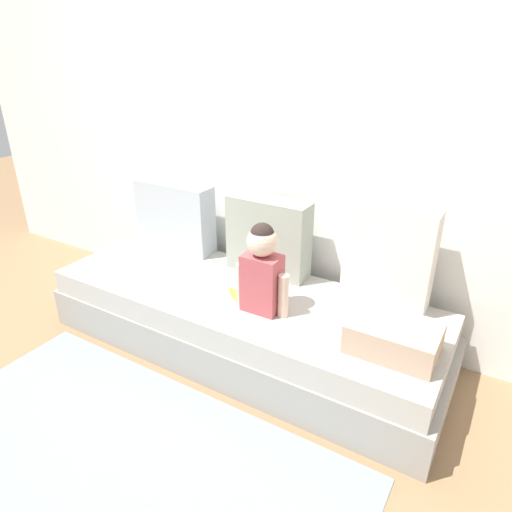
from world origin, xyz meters
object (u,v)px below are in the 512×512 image
(couch, at_px, (242,321))
(toddler, at_px, (262,268))
(throw_pillow_left, at_px, (175,216))
(throw_pillow_right, at_px, (389,257))
(banana, at_px, (236,295))
(throw_pillow_center, at_px, (268,237))
(folded_blanket, at_px, (393,337))

(couch, distance_m, toddler, 0.49)
(couch, bearing_deg, throw_pillow_left, 157.37)
(throw_pillow_right, distance_m, banana, 0.85)
(throw_pillow_right, bearing_deg, toddler, -143.00)
(throw_pillow_left, height_order, toddler, toddler)
(couch, bearing_deg, toddler, -27.40)
(couch, relative_size, throw_pillow_right, 4.22)
(throw_pillow_center, xyz_separation_m, banana, (0.01, -0.38, -0.21))
(throw_pillow_left, height_order, throw_pillow_center, throw_pillow_center)
(couch, relative_size, throw_pillow_left, 4.15)
(throw_pillow_right, xyz_separation_m, folded_blanket, (0.17, -0.40, -0.21))
(throw_pillow_left, xyz_separation_m, toddler, (0.92, -0.40, 0.02))
(throw_pillow_left, bearing_deg, throw_pillow_right, 0.00)
(couch, distance_m, throw_pillow_left, 0.89)
(throw_pillow_center, distance_m, folded_blanket, 0.99)
(toddler, bearing_deg, couch, 152.60)
(couch, bearing_deg, throw_pillow_center, 90.00)
(banana, bearing_deg, throw_pillow_center, 91.25)
(couch, xyz_separation_m, throw_pillow_center, (0.00, 0.30, 0.43))
(throw_pillow_center, xyz_separation_m, toddler, (0.19, -0.40, 0.01))
(toddler, distance_m, banana, 0.29)
(couch, bearing_deg, banana, -83.69)
(throw_pillow_left, bearing_deg, banana, -27.19)
(throw_pillow_left, xyz_separation_m, throw_pillow_right, (1.45, 0.00, 0.05))
(throw_pillow_right, relative_size, folded_blanket, 1.39)
(throw_pillow_center, height_order, folded_blanket, throw_pillow_center)
(throw_pillow_left, distance_m, toddler, 1.00)
(throw_pillow_right, xyz_separation_m, banana, (-0.72, -0.38, -0.26))
(throw_pillow_left, relative_size, throw_pillow_right, 1.02)
(couch, distance_m, banana, 0.23)
(throw_pillow_left, xyz_separation_m, folded_blanket, (1.62, -0.40, -0.16))
(folded_blanket, bearing_deg, throw_pillow_center, 155.65)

